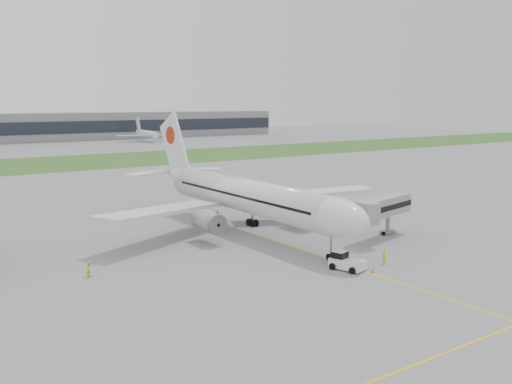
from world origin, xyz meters
TOP-DOWN VIEW (x-y plane):
  - ground at (0.00, 0.00)m, footprint 600.00×600.00m
  - apron_markings at (0.00, -5.00)m, footprint 70.00×70.00m
  - grass_strip at (0.00, 120.00)m, footprint 600.00×50.00m
  - airliner at (0.00, 4.87)m, footprint 48.13×53.95m
  - pushback_tug at (-1.14, -18.82)m, footprint 3.54×4.44m
  - jet_bridge at (13.26, -10.58)m, footprint 12.96×6.46m
  - safety_cone_left at (-0.50, -20.67)m, footprint 0.42×0.42m
  - safety_cone_right at (0.50, -21.62)m, footprint 0.44×0.44m
  - ground_crew_near at (4.21, -19.90)m, footprint 0.83×0.72m
  - ground_crew_far at (-26.91, -4.56)m, footprint 1.10×1.10m
  - distant_aircraft_right at (69.75, 196.92)m, footprint 32.64×29.48m

SIDE VIEW (x-z plane):
  - ground at x=0.00m, z-range 0.00..0.00m
  - apron_markings at x=0.00m, z-range -0.02..0.02m
  - distant_aircraft_right at x=69.75m, z-range -5.75..5.75m
  - grass_strip at x=0.00m, z-range 0.00..0.02m
  - safety_cone_left at x=-0.50m, z-range 0.00..0.57m
  - safety_cone_right at x=0.50m, z-range 0.00..0.61m
  - ground_crew_far at x=-26.91m, z-range 0.00..1.80m
  - pushback_tug at x=-1.14m, z-range -0.08..1.96m
  - ground_crew_near at x=4.21m, z-range 0.00..1.93m
  - jet_bridge at x=13.26m, z-range 1.46..7.56m
  - airliner at x=0.00m, z-range -3.28..14.60m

